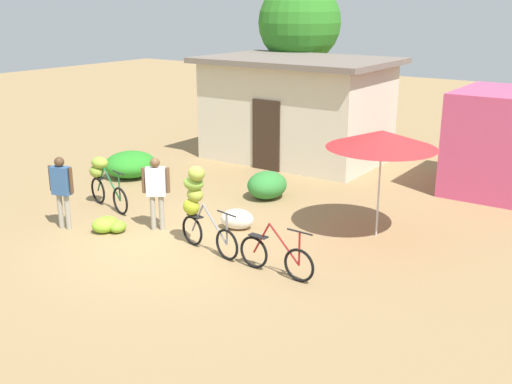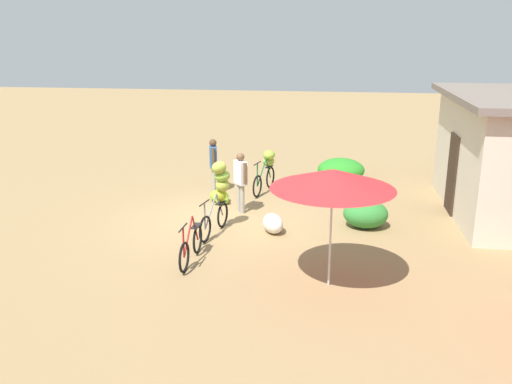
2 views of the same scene
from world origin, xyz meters
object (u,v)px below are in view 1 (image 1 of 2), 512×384
(tree_behind_building, at_px, (300,24))
(bicycle_leftmost, at_px, (102,177))
(person_vendor, at_px, (156,187))
(banana_pile_on_ground, at_px, (108,225))
(bicycle_center_loaded, at_px, (276,257))
(produce_sack, at_px, (237,219))
(building_low, at_px, (297,108))
(bicycle_near_pile, at_px, (198,200))
(person_bystander, at_px, (62,186))
(market_umbrella, at_px, (382,139))

(tree_behind_building, distance_m, bicycle_leftmost, 9.63)
(person_vendor, bearing_deg, tree_behind_building, 103.52)
(tree_behind_building, bearing_deg, banana_pile_on_ground, -81.43)
(tree_behind_building, relative_size, bicycle_center_loaded, 3.40)
(produce_sack, bearing_deg, bicycle_leftmost, -170.89)
(building_low, relative_size, bicycle_near_pile, 3.37)
(produce_sack, xyz_separation_m, person_bystander, (-3.02, -2.05, 0.73))
(building_low, bearing_deg, person_bystander, -96.10)
(person_vendor, bearing_deg, building_low, 96.62)
(bicycle_leftmost, bearing_deg, person_vendor, -11.17)
(market_umbrella, height_order, person_vendor, market_umbrella)
(bicycle_center_loaded, xyz_separation_m, banana_pile_on_ground, (-4.01, -0.24, -0.18))
(building_low, distance_m, person_bystander, 8.10)
(person_vendor, bearing_deg, banana_pile_on_ground, -136.84)
(tree_behind_building, xyz_separation_m, bicycle_center_loaded, (5.55, -9.97, -3.55))
(building_low, xyz_separation_m, person_bystander, (-0.86, -8.03, -0.59))
(building_low, height_order, produce_sack, building_low)
(tree_behind_building, xyz_separation_m, produce_sack, (3.64, -8.53, -3.67))
(market_umbrella, relative_size, bicycle_near_pile, 1.35)
(market_umbrella, relative_size, person_bystander, 1.42)
(tree_behind_building, relative_size, bicycle_leftmost, 3.24)
(person_vendor, xyz_separation_m, person_bystander, (-1.67, -1.07, 0.00))
(bicycle_leftmost, relative_size, person_bystander, 1.05)
(bicycle_leftmost, bearing_deg, market_umbrella, 17.18)
(building_low, bearing_deg, bicycle_near_pile, -73.47)
(building_low, height_order, person_bystander, building_low)
(produce_sack, bearing_deg, banana_pile_on_ground, -141.42)
(bicycle_center_loaded, distance_m, person_vendor, 3.35)
(bicycle_leftmost, xyz_separation_m, person_bystander, (0.46, -1.49, 0.23))
(person_bystander, bearing_deg, building_low, 83.90)
(tree_behind_building, relative_size, person_vendor, 3.42)
(bicycle_near_pile, bearing_deg, bicycle_center_loaded, -5.94)
(bicycle_leftmost, distance_m, bicycle_near_pile, 3.54)
(tree_behind_building, distance_m, market_umbrella, 9.71)
(market_umbrella, distance_m, bicycle_leftmost, 6.48)
(produce_sack, bearing_deg, bicycle_center_loaded, -37.12)
(building_low, relative_size, person_vendor, 3.55)
(person_vendor, height_order, person_bystander, person_bystander)
(bicycle_near_pile, distance_m, produce_sack, 1.46)
(building_low, bearing_deg, market_umbrella, -44.54)
(bicycle_center_loaded, relative_size, person_bystander, 1.00)
(tree_behind_building, height_order, bicycle_leftmost, tree_behind_building)
(banana_pile_on_ground, distance_m, person_bystander, 1.27)
(tree_behind_building, bearing_deg, bicycle_center_loaded, -60.91)
(tree_behind_building, bearing_deg, produce_sack, -66.87)
(bicycle_leftmost, xyz_separation_m, bicycle_center_loaded, (5.39, -0.89, -0.38))
(banana_pile_on_ground, xyz_separation_m, produce_sack, (2.10, 1.68, 0.06))
(bicycle_leftmost, relative_size, bicycle_near_pile, 1.00)
(bicycle_center_loaded, bearing_deg, tree_behind_building, 119.09)
(bicycle_near_pile, bearing_deg, banana_pile_on_ground, -168.19)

